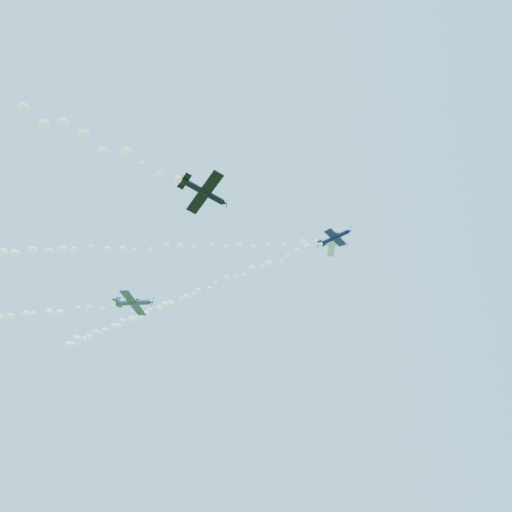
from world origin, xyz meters
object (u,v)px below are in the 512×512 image
(plane_navy, at_px, (335,237))
(plane_grey, at_px, (133,303))
(plane_white, at_px, (332,244))
(plane_black, at_px, (204,192))

(plane_navy, xyz_separation_m, plane_grey, (-37.40, 1.49, -5.47))
(plane_white, relative_size, plane_navy, 0.98)
(plane_navy, bearing_deg, plane_grey, -164.39)
(plane_white, bearing_deg, plane_black, -127.15)
(plane_white, relative_size, plane_grey, 0.76)
(plane_white, relative_size, plane_black, 0.98)
(plane_white, xyz_separation_m, plane_black, (-12.85, -30.92, -12.69))
(plane_white, xyz_separation_m, plane_navy, (1.22, -9.00, -5.85))
(plane_white, xyz_separation_m, plane_grey, (-36.18, -7.50, -11.32))
(plane_navy, height_order, plane_black, plane_navy)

